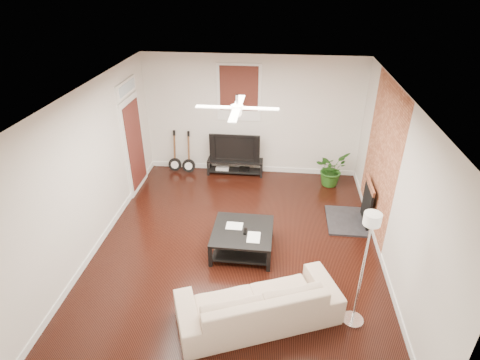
{
  "coord_description": "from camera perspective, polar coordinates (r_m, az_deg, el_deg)",
  "views": [
    {
      "loc": [
        0.65,
        -5.57,
        4.47
      ],
      "look_at": [
        0.0,
        0.4,
        1.15
      ],
      "focal_mm": 29.26,
      "sensor_mm": 36.0,
      "label": 1
    }
  ],
  "objects": [
    {
      "name": "room",
      "position": [
        6.4,
        -0.39,
        0.24
      ],
      "size": [
        5.01,
        6.01,
        2.81
      ],
      "color": "black",
      "rests_on": "ground"
    },
    {
      "name": "brick_accent",
      "position": [
        7.49,
        19.85,
        2.9
      ],
      "size": [
        0.02,
        2.2,
        2.8
      ],
      "primitive_type": "cube",
      "color": "brown",
      "rests_on": "floor"
    },
    {
      "name": "fireplace",
      "position": [
        7.86,
        16.68,
        -3.13
      ],
      "size": [
        0.8,
        1.1,
        0.92
      ],
      "primitive_type": "cube",
      "color": "black",
      "rests_on": "floor"
    },
    {
      "name": "window_back",
      "position": [
        8.96,
        -0.14,
        12.59
      ],
      "size": [
        1.0,
        0.06,
        1.3
      ],
      "primitive_type": "cube",
      "color": "#3B1810",
      "rests_on": "wall_back"
    },
    {
      "name": "door_left",
      "position": [
        8.71,
        -15.3,
        6.18
      ],
      "size": [
        0.08,
        1.0,
        2.5
      ],
      "primitive_type": "cube",
      "color": "white",
      "rests_on": "wall_left"
    },
    {
      "name": "tv_stand",
      "position": [
        9.44,
        -0.7,
        1.94
      ],
      "size": [
        1.32,
        0.35,
        0.37
      ],
      "primitive_type": "cube",
      "color": "black",
      "rests_on": "floor"
    },
    {
      "name": "tv",
      "position": [
        9.23,
        -0.71,
        4.91
      ],
      "size": [
        1.18,
        0.15,
        0.68
      ],
      "primitive_type": "imported",
      "color": "black",
      "rests_on": "tv_stand"
    },
    {
      "name": "coffee_table",
      "position": [
        6.96,
        0.37,
        -8.75
      ],
      "size": [
        1.05,
        1.05,
        0.44
      ],
      "primitive_type": "cube",
      "rotation": [
        0.0,
        0.0,
        -0.01
      ],
      "color": "black",
      "rests_on": "floor"
    },
    {
      "name": "sofa",
      "position": [
        5.74,
        2.69,
        -17.27
      ],
      "size": [
        2.43,
        1.66,
        0.66
      ],
      "primitive_type": "imported",
      "rotation": [
        0.0,
        0.0,
        3.52
      ],
      "color": "#BDA58E",
      "rests_on": "floor"
    },
    {
      "name": "floor_lamp",
      "position": [
        5.53,
        17.37,
        -12.61
      ],
      "size": [
        0.4,
        0.4,
        1.85
      ],
      "primitive_type": null,
      "rotation": [
        0.0,
        0.0,
        0.38
      ],
      "color": "silver",
      "rests_on": "floor"
    },
    {
      "name": "potted_plant",
      "position": [
        9.12,
        13.13,
        1.6
      ],
      "size": [
        0.93,
        0.95,
        0.79
      ],
      "primitive_type": "imported",
      "rotation": [
        0.0,
        0.0,
        0.88
      ],
      "color": "#235518",
      "rests_on": "floor"
    },
    {
      "name": "guitar_left",
      "position": [
        9.55,
        -9.62,
        4.02
      ],
      "size": [
        0.32,
        0.23,
        1.03
      ],
      "primitive_type": null,
      "rotation": [
        0.0,
        0.0,
        -0.01
      ],
      "color": "black",
      "rests_on": "floor"
    },
    {
      "name": "guitar_right",
      "position": [
        9.44,
        -7.61,
        3.87
      ],
      "size": [
        0.34,
        0.25,
        1.03
      ],
      "primitive_type": null,
      "rotation": [
        0.0,
        0.0,
        0.09
      ],
      "color": "black",
      "rests_on": "floor"
    },
    {
      "name": "ceiling_fan",
      "position": [
        5.91,
        -0.42,
        10.49
      ],
      "size": [
        1.24,
        1.24,
        0.32
      ],
      "primitive_type": null,
      "color": "white",
      "rests_on": "ceiling"
    }
  ]
}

